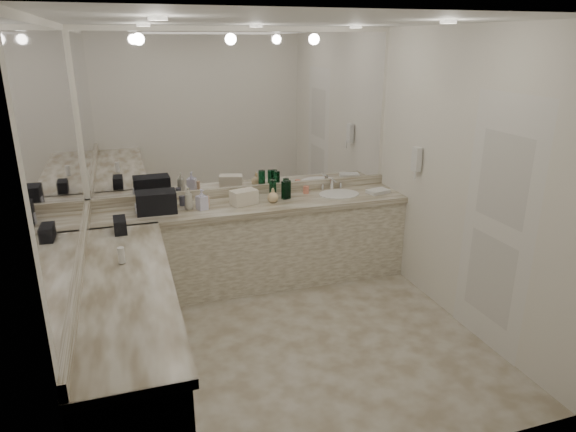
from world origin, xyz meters
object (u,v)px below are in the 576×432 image
object	(u,v)px
sink	(339,195)
hand_towel	(378,191)
soap_bottle_a	(188,198)
soap_bottle_c	(273,195)
black_toiletry_bag	(156,202)
cream_cosmetic_case	(244,197)
soap_bottle_b	(202,199)
wall_phone	(417,159)

from	to	relation	value
sink	hand_towel	bearing A→B (deg)	-11.19
hand_towel	soap_bottle_a	bearing A→B (deg)	177.94
sink	soap_bottle_c	size ratio (longest dim) A/B	2.95
black_toiletry_bag	soap_bottle_c	size ratio (longest dim) A/B	2.50
cream_cosmetic_case	soap_bottle_a	size ratio (longest dim) A/B	1.16
black_toiletry_bag	cream_cosmetic_case	distance (m)	0.86
sink	soap_bottle_b	size ratio (longest dim) A/B	2.12
soap_bottle_a	sink	bearing A→B (deg)	0.39
soap_bottle_c	black_toiletry_bag	bearing A→B (deg)	178.30
soap_bottle_a	soap_bottle_b	distance (m)	0.13
hand_towel	soap_bottle_a	size ratio (longest dim) A/B	1.04
cream_cosmetic_case	hand_towel	world-z (taller)	cream_cosmetic_case
soap_bottle_b	cream_cosmetic_case	bearing A→B (deg)	5.13
sink	wall_phone	xyz separation A→B (m)	(0.61, -0.50, 0.46)
cream_cosmetic_case	soap_bottle_c	bearing A→B (deg)	-19.54
black_toiletry_bag	hand_towel	size ratio (longest dim) A/B	1.63
hand_towel	soap_bottle_b	world-z (taller)	soap_bottle_b
wall_phone	cream_cosmetic_case	distance (m)	1.76
sink	black_toiletry_bag	size ratio (longest dim) A/B	1.18
sink	soap_bottle_a	size ratio (longest dim) A/B	2.01
wall_phone	black_toiletry_bag	xyz separation A→B (m)	(-2.51, 0.49, -0.34)
black_toiletry_bag	soap_bottle_a	distance (m)	0.31
soap_bottle_a	cream_cosmetic_case	bearing A→B (deg)	-1.55
soap_bottle_b	soap_bottle_c	size ratio (longest dim) A/B	1.39
black_toiletry_bag	soap_bottle_c	distance (m)	1.15
wall_phone	soap_bottle_c	distance (m)	1.48
sink	soap_bottle_c	distance (m)	0.76
hand_towel	soap_bottle_a	xyz separation A→B (m)	(-2.02, 0.07, 0.09)
black_toiletry_bag	soap_bottle_c	world-z (taller)	black_toiletry_bag
wall_phone	soap_bottle_a	distance (m)	2.29
cream_cosmetic_case	soap_bottle_c	distance (m)	0.30
hand_towel	soap_bottle_a	distance (m)	2.03
soap_bottle_b	hand_towel	bearing A→B (deg)	-0.58
soap_bottle_a	soap_bottle_b	xyz separation A→B (m)	(0.12, -0.05, -0.01)
sink	soap_bottle_a	distance (m)	1.61
cream_cosmetic_case	hand_towel	bearing A→B (deg)	-17.75
black_toiletry_bag	soap_bottle_a	size ratio (longest dim) A/B	1.70
wall_phone	black_toiletry_bag	bearing A→B (deg)	169.02
cream_cosmetic_case	hand_towel	xyz separation A→B (m)	(1.47, -0.06, -0.05)
cream_cosmetic_case	soap_bottle_b	size ratio (longest dim) A/B	1.23
sink	black_toiletry_bag	bearing A→B (deg)	-179.62
hand_towel	soap_bottle_b	size ratio (longest dim) A/B	1.10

